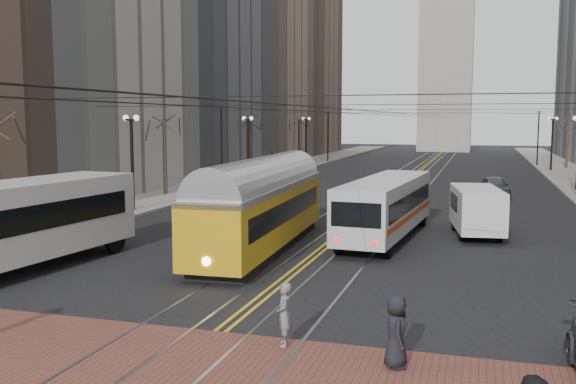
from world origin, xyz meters
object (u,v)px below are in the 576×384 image
Objects in this scene: sedan_grey at (494,186)px; streetcar at (262,214)px; pedestrian_a at (396,331)px; pedestrian_b at (284,314)px; cargo_van at (477,212)px; rear_bus at (386,209)px.

streetcar is at bearing -121.95° from sedan_grey.
pedestrian_b is (-2.84, 0.62, -0.05)m from pedestrian_a.
streetcar is at bearing 16.74° from pedestrian_a.
cargo_van is 3.13× the size of pedestrian_a.
streetcar is 7.84× the size of pedestrian_a.
streetcar is at bearing -135.24° from rear_bus.
pedestrian_b is (4.44, -11.11, -0.75)m from streetcar.
pedestrian_b is at bearing -86.88° from rear_bus.
rear_bus is 6.86× the size of pedestrian_b.
sedan_grey is at bearing 151.12° from pedestrian_b.
pedestrian_b is (-4.41, -17.17, -0.36)m from cargo_van.
streetcar is 13.83m from pedestrian_a.
pedestrian_b is at bearing -71.00° from streetcar.
streetcar is 8.31× the size of pedestrian_b.
streetcar is 6.28m from rear_bus.
rear_bus reaches higher than cargo_van.
cargo_van reaches higher than pedestrian_a.
rear_bus reaches higher than pedestrian_a.
streetcar reaches higher than pedestrian_b.
sedan_grey is (1.12, 16.82, -0.41)m from cargo_van.
cargo_van is 16.87m from sedan_grey.
streetcar is 2.96× the size of sedan_grey.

